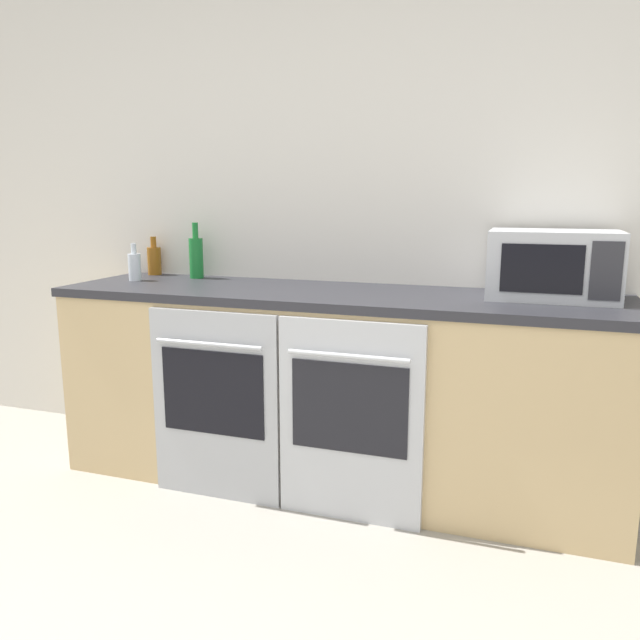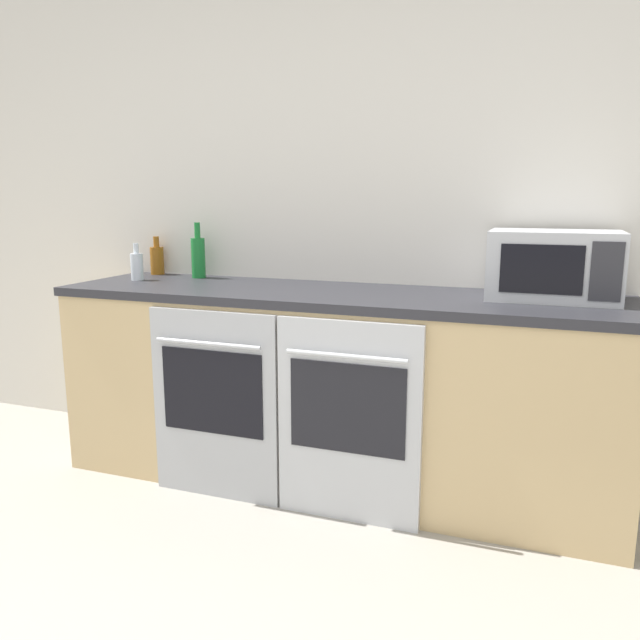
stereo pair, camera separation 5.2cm
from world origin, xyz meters
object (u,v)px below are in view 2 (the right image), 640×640
bottle_clear (137,266)px  bottle_amber (157,259)px  microwave (554,265)px  oven_left (214,404)px  oven_right (348,421)px  bottle_green (198,256)px

bottle_clear → bottle_amber: bottle_amber is taller
microwave → bottle_amber: size_ratio=2.49×
oven_left → oven_right: size_ratio=1.00×
oven_right → microwave: microwave is taller
oven_right → bottle_clear: (-1.25, 0.36, 0.55)m
oven_left → bottle_clear: bottle_clear is taller
bottle_amber → bottle_green: 0.30m
microwave → oven_right: bearing=-149.2°
oven_left → bottle_amber: bottle_amber is taller
microwave → bottle_amber: microwave is taller
bottle_amber → microwave: bearing=-4.5°
oven_right → bottle_clear: size_ratio=4.52×
oven_left → bottle_green: size_ratio=2.95×
oven_right → microwave: size_ratio=1.65×
bottle_amber → bottle_clear: bearing=-79.7°
bottle_clear → bottle_amber: bearing=100.3°
oven_left → bottle_amber: 1.06m
oven_right → bottle_amber: bearing=154.9°
oven_right → microwave: bearing=30.8°
oven_left → bottle_clear: 0.91m
oven_right → bottle_green: bearing=151.1°
bottle_clear → bottle_amber: size_ratio=0.91×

